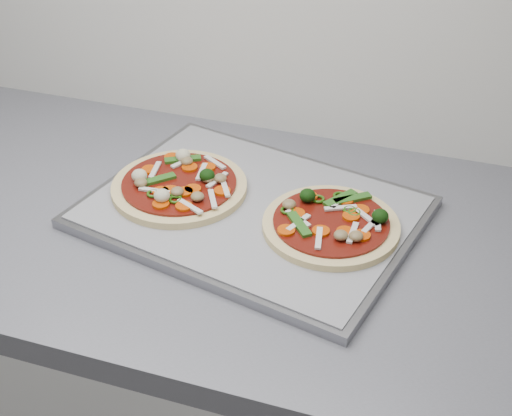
% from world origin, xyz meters
% --- Properties ---
extents(baking_tray, '(0.54, 0.44, 0.02)m').
position_xyz_m(baking_tray, '(0.62, 1.33, 0.91)').
color(baking_tray, gray).
rests_on(baking_tray, countertop).
extents(parchment, '(0.51, 0.42, 0.00)m').
position_xyz_m(parchment, '(0.62, 1.33, 0.92)').
color(parchment, gray).
rests_on(parchment, baking_tray).
extents(pizza_left, '(0.27, 0.27, 0.04)m').
position_xyz_m(pizza_left, '(0.50, 1.34, 0.93)').
color(pizza_left, '#DBBC7B').
rests_on(pizza_left, parchment).
extents(pizza_right, '(0.27, 0.27, 0.03)m').
position_xyz_m(pizza_right, '(0.74, 1.32, 0.93)').
color(pizza_right, '#DBBC7B').
rests_on(pizza_right, parchment).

